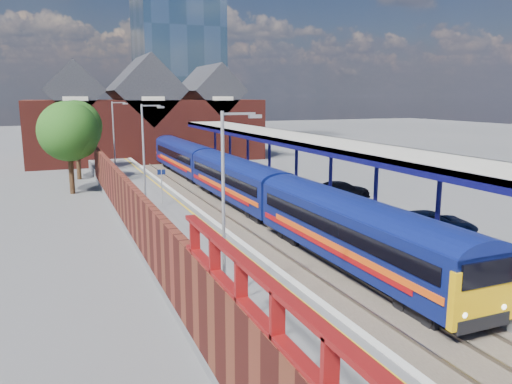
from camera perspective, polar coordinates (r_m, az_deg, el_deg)
ground at (r=42.82m, az=-5.69°, el=-0.59°), size 240.00×240.00×0.00m
ballast_bed at (r=33.59m, az=-0.77°, el=-3.69°), size 6.00×76.00×0.06m
rails at (r=33.57m, az=-0.77°, el=-3.54°), size 4.51×76.00×0.14m
left_platform at (r=31.93m, az=-10.01°, el=-3.76°), size 5.00×76.00×1.00m
right_platform at (r=36.05m, az=8.14°, el=-2.02°), size 6.00×76.00×1.00m
coping_left at (r=32.36m, az=-5.97°, el=-2.50°), size 0.30×76.00×0.05m
coping_right at (r=34.61m, az=4.08°, el=-1.58°), size 0.30×76.00×0.05m
yellow_line at (r=32.21m, az=-7.00°, el=-2.62°), size 0.14×76.00×0.01m
train at (r=47.15m, az=-5.58°, el=3.09°), size 2.91×65.92×3.45m
canopy at (r=36.74m, az=6.09°, el=5.78°), size 4.50×52.00×4.48m
lamp_post_b at (r=17.52m, az=-3.33°, el=-0.64°), size 1.48×0.18×7.00m
lamp_post_c at (r=32.90m, az=-12.49°, el=4.54°), size 1.48×0.18×7.00m
lamp_post_d at (r=48.69m, az=-15.80°, el=6.37°), size 1.48×0.18×7.00m
platform_sign at (r=35.41m, az=-10.74°, el=1.28°), size 0.55×0.08×2.50m
brick_wall at (r=24.83m, az=-12.79°, el=-3.45°), size 0.35×50.00×3.86m
station_building at (r=69.34m, az=-12.52°, el=8.14°), size 30.00×12.12×13.78m
glass_tower at (r=93.60m, az=-9.04°, el=17.97°), size 14.20×14.20×40.30m
tree_near at (r=46.28m, az=-20.44°, el=6.33°), size 5.20×5.20×8.10m
tree_far at (r=54.30m, az=-19.71°, el=6.96°), size 5.20×5.20×8.10m
parked_car_dark at (r=37.01m, az=9.68°, el=0.16°), size 5.02×2.65×1.39m
parked_car_blue at (r=28.85m, az=19.43°, el=-3.41°), size 5.29×3.76×1.34m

